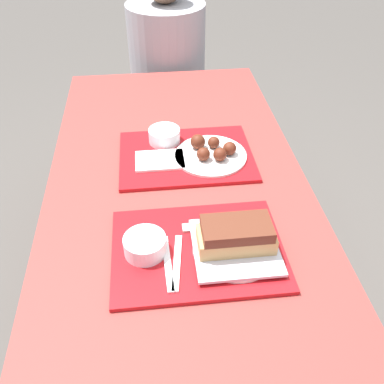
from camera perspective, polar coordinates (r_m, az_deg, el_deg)
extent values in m
plane|color=#4C4742|center=(1.73, -0.95, -20.90)|extent=(12.00, 12.00, 0.00)
cube|color=maroon|center=(1.17, -1.32, -3.50)|extent=(0.76, 1.81, 0.04)
cylinder|color=maroon|center=(2.05, -12.34, 4.14)|extent=(0.07, 0.07, 0.69)
cylinder|color=maroon|center=(2.07, 5.55, 5.36)|extent=(0.07, 0.07, 0.69)
cube|color=maroon|center=(2.25, -3.96, 11.00)|extent=(0.72, 0.28, 0.04)
cylinder|color=maroon|center=(2.37, -11.03, 5.66)|extent=(0.06, 0.06, 0.41)
cylinder|color=maroon|center=(2.39, 3.55, 6.65)|extent=(0.06, 0.06, 0.41)
cube|color=#B21419|center=(1.05, 0.77, -7.70)|extent=(0.42, 0.31, 0.01)
cube|color=#B21419|center=(1.35, -0.79, 4.82)|extent=(0.42, 0.31, 0.01)
cylinder|color=silver|center=(1.03, -6.29, -7.05)|extent=(0.10, 0.10, 0.05)
cylinder|color=beige|center=(1.01, -6.36, -6.41)|extent=(0.09, 0.09, 0.01)
cylinder|color=white|center=(1.04, 5.75, -7.55)|extent=(0.20, 0.20, 0.01)
cube|color=silver|center=(1.04, 5.78, -7.25)|extent=(0.20, 0.20, 0.01)
cube|color=tan|center=(1.02, 5.87, -6.28)|extent=(0.18, 0.08, 0.04)
cube|color=#562819|center=(0.99, 6.00, -4.87)|extent=(0.16, 0.09, 0.03)
cube|color=white|center=(1.01, -3.27, -9.42)|extent=(0.02, 0.17, 0.00)
cube|color=white|center=(1.01, -2.01, -9.32)|extent=(0.04, 0.17, 0.00)
cube|color=#A59E93|center=(1.09, -0.35, -4.77)|extent=(0.04, 0.03, 0.01)
cylinder|color=silver|center=(1.40, -3.70, 7.52)|extent=(0.10, 0.10, 0.05)
cylinder|color=beige|center=(1.39, -3.73, 8.10)|extent=(0.09, 0.09, 0.01)
cylinder|color=white|center=(1.34, 2.50, 4.89)|extent=(0.22, 0.22, 0.01)
sphere|color=#562314|center=(1.33, 5.04, 5.80)|extent=(0.04, 0.04, 0.04)
sphere|color=#562314|center=(1.36, 2.91, 6.62)|extent=(0.04, 0.04, 0.04)
sphere|color=#562314|center=(1.35, 0.78, 6.73)|extent=(0.05, 0.05, 0.05)
sphere|color=#562314|center=(1.30, 1.53, 5.08)|extent=(0.04, 0.04, 0.04)
sphere|color=#562314|center=(1.30, 3.75, 5.02)|extent=(0.04, 0.04, 0.04)
cube|color=white|center=(1.32, -4.31, 4.24)|extent=(0.15, 0.10, 0.01)
cylinder|color=#9E9EA3|center=(2.13, -3.32, 17.37)|extent=(0.36, 0.36, 0.50)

